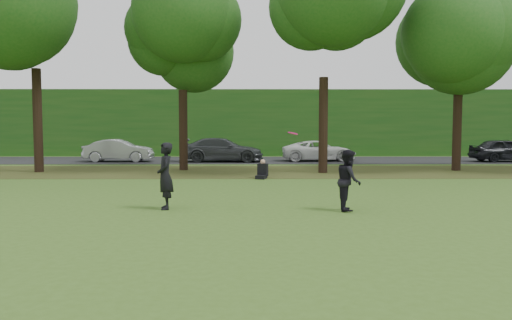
{
  "coord_description": "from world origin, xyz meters",
  "views": [
    {
      "loc": [
        0.58,
        -11.85,
        2.32
      ],
      "look_at": [
        0.68,
        2.67,
        1.3
      ],
      "focal_mm": 35.0,
      "sensor_mm": 36.0,
      "label": 1
    }
  ],
  "objects": [
    {
      "name": "tree_line",
      "position": [
        -0.34,
        12.94,
        7.84
      ],
      "size": [
        55.3,
        7.9,
        12.31
      ],
      "color": "black",
      "rests_on": "ground"
    },
    {
      "name": "player_right",
      "position": [
        3.18,
        1.55,
        0.83
      ],
      "size": [
        0.71,
        0.87,
        1.66
      ],
      "primitive_type": "imported",
      "rotation": [
        0.0,
        0.0,
        1.47
      ],
      "color": "black",
      "rests_on": "ground"
    },
    {
      "name": "ground",
      "position": [
        0.0,
        0.0,
        0.0
      ],
      "size": [
        120.0,
        120.0,
        0.0
      ],
      "primitive_type": "plane",
      "color": "#3A5B1C",
      "rests_on": "ground"
    },
    {
      "name": "parked_cars",
      "position": [
        0.48,
        19.63,
        0.72
      ],
      "size": [
        39.1,
        2.87,
        1.49
      ],
      "color": "black",
      "rests_on": "street"
    },
    {
      "name": "frisbee",
      "position": [
        1.64,
        1.39,
        2.1
      ],
      "size": [
        0.33,
        0.33,
        0.11
      ],
      "color": "#FE1582",
      "rests_on": "ground"
    },
    {
      "name": "far_hedge",
      "position": [
        0.0,
        27.0,
        2.5
      ],
      "size": [
        70.0,
        3.0,
        5.0
      ],
      "primitive_type": "cube",
      "color": "#1B5117",
      "rests_on": "ground"
    },
    {
      "name": "leaf_litter",
      "position": [
        0.0,
        13.0,
        0.01
      ],
      "size": [
        60.0,
        7.0,
        0.01
      ],
      "primitive_type": "cube",
      "color": "#443C18",
      "rests_on": "ground"
    },
    {
      "name": "player_left",
      "position": [
        -1.83,
        1.8,
        0.92
      ],
      "size": [
        0.59,
        0.76,
        1.84
      ],
      "primitive_type": "imported",
      "rotation": [
        0.0,
        0.0,
        -1.33
      ],
      "color": "black",
      "rests_on": "ground"
    },
    {
      "name": "street",
      "position": [
        0.0,
        21.0,
        0.01
      ],
      "size": [
        70.0,
        7.0,
        0.02
      ],
      "primitive_type": "cube",
      "color": "black",
      "rests_on": "ground"
    },
    {
      "name": "seated_person",
      "position": [
        1.0,
        9.77,
        0.31
      ],
      "size": [
        0.59,
        0.81,
        0.83
      ],
      "rotation": [
        0.0,
        0.0,
        -0.26
      ],
      "color": "black",
      "rests_on": "ground"
    }
  ]
}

